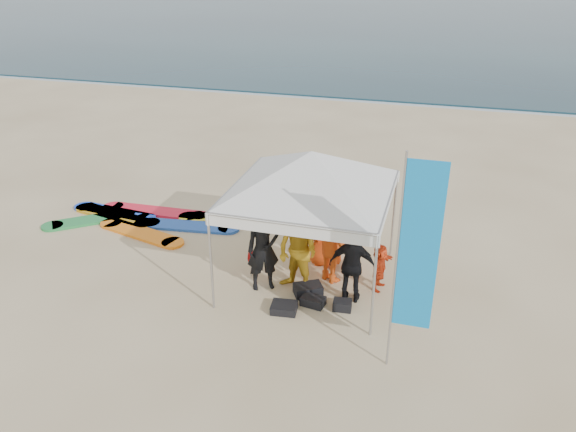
# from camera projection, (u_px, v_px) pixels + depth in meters

# --- Properties ---
(ground) EXTENTS (120.00, 120.00, 0.00)m
(ground) POSITION_uv_depth(u_px,v_px,m) (272.00, 337.00, 10.20)
(ground) COLOR beige
(ground) RESTS_ON ground
(ocean) EXTENTS (160.00, 84.00, 0.08)m
(ocean) POSITION_uv_depth(u_px,v_px,m) (435.00, 12.00, 62.20)
(ocean) COLOR #0C2633
(ocean) RESTS_ON ground
(shoreline_foam) EXTENTS (160.00, 1.20, 0.01)m
(shoreline_foam) POSITION_uv_depth(u_px,v_px,m) (391.00, 101.00, 25.98)
(shoreline_foam) COLOR silver
(shoreline_foam) RESTS_ON ground
(person_black_a) EXTENTS (0.80, 0.72, 1.83)m
(person_black_a) POSITION_uv_depth(u_px,v_px,m) (263.00, 248.00, 11.34)
(person_black_a) COLOR black
(person_black_a) RESTS_ON ground
(person_yellow) EXTENTS (1.12, 1.02, 1.85)m
(person_yellow) POSITION_uv_depth(u_px,v_px,m) (298.00, 252.00, 11.19)
(person_yellow) COLOR gold
(person_yellow) RESTS_ON ground
(person_orange_a) EXTENTS (1.38, 1.23, 1.85)m
(person_orange_a) POSITION_uv_depth(u_px,v_px,m) (333.00, 241.00, 11.59)
(person_orange_a) COLOR #D14712
(person_orange_a) RESTS_ON ground
(person_black_b) EXTENTS (0.94, 0.39, 1.60)m
(person_black_b) POSITION_uv_depth(u_px,v_px,m) (353.00, 265.00, 10.95)
(person_black_b) COLOR black
(person_black_b) RESTS_ON ground
(person_orange_b) EXTENTS (1.02, 0.79, 1.86)m
(person_orange_b) POSITION_uv_depth(u_px,v_px,m) (327.00, 226.00, 12.20)
(person_orange_b) COLOR #F24D15
(person_orange_b) RESTS_ON ground
(person_seated) EXTENTS (0.46, 0.98, 1.02)m
(person_seated) POSITION_uv_depth(u_px,v_px,m) (380.00, 267.00, 11.47)
(person_seated) COLOR red
(person_seated) RESTS_ON ground
(canopy_tent) EXTENTS (4.36, 4.36, 3.29)m
(canopy_tent) POSITION_uv_depth(u_px,v_px,m) (312.00, 152.00, 10.77)
(canopy_tent) COLOR #A5A5A8
(canopy_tent) RESTS_ON ground
(feather_flag) EXTENTS (0.64, 0.04, 3.81)m
(feather_flag) POSITION_uv_depth(u_px,v_px,m) (417.00, 251.00, 8.51)
(feather_flag) COLOR #A5A5A8
(feather_flag) RESTS_ON ground
(marker_pennant) EXTENTS (0.28, 0.28, 0.64)m
(marker_pennant) POSITION_uv_depth(u_px,v_px,m) (256.00, 257.00, 11.88)
(marker_pennant) COLOR #A5A5A8
(marker_pennant) RESTS_ON ground
(gear_pile) EXTENTS (1.54, 1.23, 0.22)m
(gear_pile) POSITION_uv_depth(u_px,v_px,m) (308.00, 299.00, 11.15)
(gear_pile) COLOR black
(gear_pile) RESTS_ON ground
(surfboard_spread) EXTENTS (5.16, 2.38, 0.07)m
(surfboard_spread) POSITION_uv_depth(u_px,v_px,m) (147.00, 219.00, 14.58)
(surfboard_spread) COLOR orange
(surfboard_spread) RESTS_ON ground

